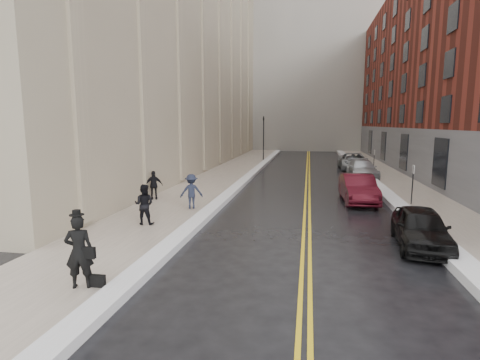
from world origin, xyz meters
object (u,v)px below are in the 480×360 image
at_px(car_silver_near, 362,169).
at_px(pedestrian_b, 191,191).
at_px(car_maroon, 358,188).
at_px(car_black, 421,228).
at_px(pedestrian_a, 144,204).
at_px(car_silver_far, 354,161).
at_px(pedestrian_c, 154,185).
at_px(pedestrian_main, 79,252).

distance_m(car_silver_near, pedestrian_b, 16.93).
relative_size(car_maroon, car_silver_near, 0.94).
xyz_separation_m(car_maroon, pedestrian_b, (-8.48, -3.82, 0.24)).
relative_size(car_black, car_maroon, 0.88).
distance_m(pedestrian_a, pedestrian_b, 3.39).
xyz_separation_m(car_silver_near, car_silver_far, (-0.02, 5.74, 0.05)).
bearing_deg(car_black, pedestrian_a, -178.35).
height_order(pedestrian_b, pedestrian_c, pedestrian_b).
relative_size(car_black, pedestrian_b, 2.41).
bearing_deg(pedestrian_main, pedestrian_c, -95.07).
height_order(pedestrian_a, pedestrian_c, pedestrian_a).
distance_m(pedestrian_main, pedestrian_b, 9.32).
relative_size(car_silver_near, pedestrian_a, 2.94).
distance_m(pedestrian_main, pedestrian_c, 11.43).
relative_size(car_maroon, pedestrian_a, 2.77).
relative_size(car_black, pedestrian_a, 2.44).
relative_size(car_silver_near, car_silver_far, 0.89).
relative_size(car_black, car_silver_far, 0.74).
bearing_deg(car_maroon, pedestrian_main, -125.40).
bearing_deg(pedestrian_c, car_maroon, 170.27).
distance_m(car_maroon, pedestrian_main, 15.65).
relative_size(pedestrian_main, pedestrian_b, 1.11).
distance_m(pedestrian_b, pedestrian_c, 3.27).
height_order(pedestrian_main, pedestrian_b, pedestrian_main).
bearing_deg(pedestrian_c, pedestrian_a, 88.78).
distance_m(car_maroon, car_silver_near, 9.95).
distance_m(pedestrian_a, pedestrian_c, 5.29).
bearing_deg(pedestrian_main, car_maroon, -141.78).
xyz_separation_m(car_silver_near, pedestrian_a, (-11.06, -16.87, 0.27)).
bearing_deg(pedestrian_a, pedestrian_main, 95.40).
height_order(car_black, pedestrian_b, pedestrian_b).
xyz_separation_m(pedestrian_a, pedestrian_b, (1.04, 3.22, 0.01)).
bearing_deg(car_silver_near, car_maroon, -101.27).
height_order(pedestrian_a, pedestrian_b, pedestrian_b).
distance_m(car_silver_far, pedestrian_c, 21.73).
height_order(car_black, car_maroon, car_maroon).
height_order(car_black, pedestrian_a, pedestrian_a).
bearing_deg(car_silver_far, pedestrian_c, -126.97).
height_order(car_black, car_silver_far, car_silver_far).
bearing_deg(pedestrian_b, car_maroon, -175.65).
bearing_deg(pedestrian_main, pedestrian_b, -108.99).
bearing_deg(pedestrian_main, car_black, -169.42).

